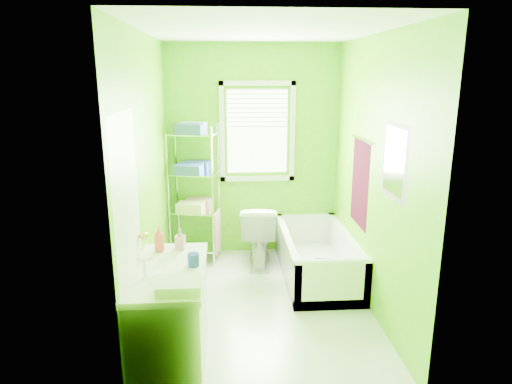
{
  "coord_description": "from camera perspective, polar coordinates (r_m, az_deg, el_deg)",
  "views": [
    {
      "loc": [
        -0.34,
        -4.13,
        2.25
      ],
      "look_at": [
        -0.05,
        0.25,
        1.1
      ],
      "focal_mm": 32.0,
      "sensor_mm": 36.0,
      "label": 1
    }
  ],
  "objects": [
    {
      "name": "bathtub",
      "position": [
        5.26,
        7.64,
        -8.77
      ],
      "size": [
        0.76,
        1.62,
        0.52
      ],
      "color": "white",
      "rests_on": "ground"
    },
    {
      "name": "window",
      "position": [
        5.6,
        0.17,
        8.17
      ],
      "size": [
        0.92,
        0.05,
        1.22
      ],
      "color": "white",
      "rests_on": "ground"
    },
    {
      "name": "ground",
      "position": [
        4.71,
        0.78,
        -13.84
      ],
      "size": [
        2.9,
        2.9,
        0.0
      ],
      "primitive_type": "plane",
      "color": "silver",
      "rests_on": "ground"
    },
    {
      "name": "right_wall_decor",
      "position": [
        4.43,
        14.34,
        2.11
      ],
      "size": [
        0.04,
        1.48,
        1.17
      ],
      "color": "#3C0718",
      "rests_on": "ground"
    },
    {
      "name": "toilet",
      "position": [
        5.49,
        0.36,
        -5.25
      ],
      "size": [
        0.48,
        0.77,
        0.75
      ],
      "primitive_type": "imported",
      "rotation": [
        0.0,
        0.0,
        3.05
      ],
      "color": "white",
      "rests_on": "ground"
    },
    {
      "name": "vanity",
      "position": [
        3.74,
        -10.58,
        -14.7
      ],
      "size": [
        0.55,
        1.07,
        1.02
      ],
      "color": "white",
      "rests_on": "ground"
    },
    {
      "name": "wire_shelf_unit",
      "position": [
        5.5,
        -7.65,
        1.74
      ],
      "size": [
        0.62,
        0.5,
        1.68
      ],
      "color": "silver",
      "rests_on": "ground"
    },
    {
      "name": "room_envelope",
      "position": [
        4.2,
        0.85,
        5.05
      ],
      "size": [
        2.14,
        2.94,
        2.62
      ],
      "color": "#56B108",
      "rests_on": "ground"
    },
    {
      "name": "door",
      "position": [
        3.44,
        -15.39,
        -7.17
      ],
      "size": [
        0.09,
        0.8,
        2.0
      ],
      "color": "white",
      "rests_on": "ground"
    }
  ]
}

